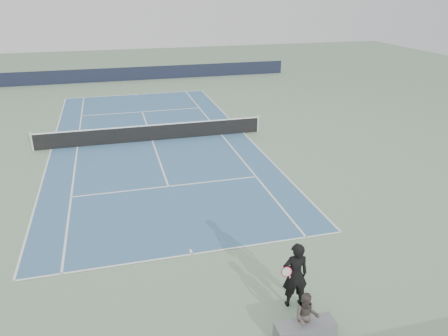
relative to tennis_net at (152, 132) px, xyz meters
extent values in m
plane|color=gray|center=(0.00, 0.00, -0.50)|extent=(80.00, 80.00, 0.00)
cube|color=#396387|center=(0.00, 0.00, -0.50)|extent=(10.97, 23.77, 0.01)
cylinder|color=silver|center=(-6.40, 0.00, 0.03)|extent=(0.10, 0.10, 1.07)
cylinder|color=silver|center=(6.40, 0.00, 0.03)|extent=(0.10, 0.10, 1.07)
cube|color=black|center=(0.00, 0.00, -0.04)|extent=(12.80, 0.03, 0.90)
cube|color=white|center=(0.00, 0.00, 0.43)|extent=(12.80, 0.04, 0.06)
cube|color=black|center=(0.00, 17.88, 0.10)|extent=(30.00, 0.25, 1.20)
imported|color=black|center=(2.27, -15.01, 0.49)|extent=(0.79, 0.59, 1.98)
torus|color=maroon|center=(1.99, -15.06, 0.68)|extent=(0.34, 0.18, 0.36)
cylinder|color=white|center=(1.99, -15.06, 0.68)|extent=(0.29, 0.14, 0.32)
cylinder|color=white|center=(2.11, -15.03, 0.42)|extent=(0.08, 0.13, 0.27)
sphere|color=#C9DC2D|center=(2.52, -15.52, -0.47)|extent=(0.06, 0.06, 0.06)
cube|color=slate|center=(2.03, -16.28, -0.26)|extent=(1.61, 1.02, 0.49)
imported|color=#483F39|center=(2.03, -16.28, 0.20)|extent=(0.78, 0.70, 1.32)
camera|label=1|loc=(-2.13, -23.98, 7.75)|focal=35.00mm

